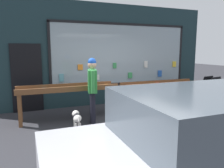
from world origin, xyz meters
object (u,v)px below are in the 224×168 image
object	(u,v)px
small_dog	(77,117)
person_browsing	(92,85)
display_table_right	(161,87)
parked_car	(212,141)
display_table_left	(69,92)
sandwich_board_sign	(211,90)

from	to	relation	value
small_dog	person_browsing	bearing A→B (deg)	-55.86
small_dog	display_table_right	bearing A→B (deg)	-70.94
display_table_right	parked_car	distance (m)	4.35
parked_car	small_dog	bearing A→B (deg)	109.49
display_table_left	parked_car	xyz separation A→B (m)	(1.14, -3.92, -0.03)
person_browsing	sandwich_board_sign	distance (m)	4.48
display_table_left	person_browsing	world-z (taller)	person_browsing
small_dog	sandwich_board_sign	world-z (taller)	sandwich_board_sign
display_table_left	display_table_right	xyz separation A→B (m)	(3.02, 0.00, -0.06)
sandwich_board_sign	small_dog	bearing A→B (deg)	173.46
small_dog	parked_car	world-z (taller)	parked_car
small_dog	parked_car	size ratio (longest dim) A/B	0.13
display_table_right	sandwich_board_sign	world-z (taller)	sandwich_board_sign
sandwich_board_sign	person_browsing	bearing A→B (deg)	170.50
display_table_left	sandwich_board_sign	size ratio (longest dim) A/B	2.77
display_table_left	small_dog	xyz separation A→B (m)	(0.03, -0.84, -0.50)
display_table_left	parked_car	bearing A→B (deg)	-73.82
display_table_left	sandwich_board_sign	xyz separation A→B (m)	(4.97, -0.23, -0.27)
display_table_right	parked_car	size ratio (longest dim) A/B	0.63
sandwich_board_sign	display_table_right	bearing A→B (deg)	159.78
display_table_right	sandwich_board_sign	xyz separation A→B (m)	(1.95, -0.23, -0.21)
display_table_left	small_dog	bearing A→B (deg)	-87.66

